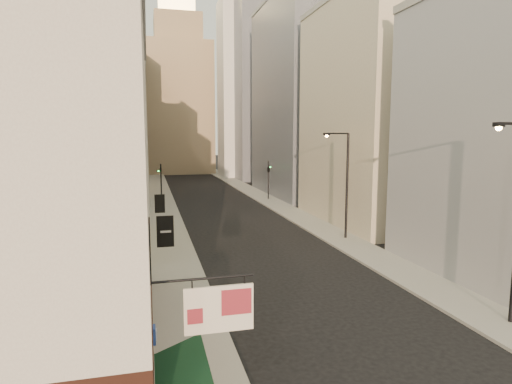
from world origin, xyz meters
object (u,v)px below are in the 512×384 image
object	(u,v)px
traffic_light_right	(268,170)
clock_tower	(179,93)
white_tower	(240,82)
traffic_light_left	(161,176)
streetlamp_mid	(345,179)

from	to	relation	value
traffic_light_right	clock_tower	bearing A→B (deg)	-75.71
white_tower	traffic_light_right	size ratio (longest dim) A/B	8.30
white_tower	traffic_light_left	distance (m)	41.74
traffic_light_left	streetlamp_mid	bearing A→B (deg)	125.19
clock_tower	white_tower	xyz separation A→B (m)	(11.00, -14.00, 0.97)
white_tower	streetlamp_mid	xyz separation A→B (m)	(-3.30, -54.04, -13.84)
clock_tower	traffic_light_left	world-z (taller)	clock_tower
traffic_light_left	white_tower	bearing A→B (deg)	-115.56
white_tower	traffic_light_left	world-z (taller)	white_tower
traffic_light_right	white_tower	bearing A→B (deg)	-90.97
white_tower	traffic_light_left	size ratio (longest dim) A/B	8.30
white_tower	streetlamp_mid	distance (m)	55.88
clock_tower	white_tower	distance (m)	17.83
streetlamp_mid	white_tower	bearing A→B (deg)	82.13
clock_tower	traffic_light_left	bearing A→B (deg)	-96.58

